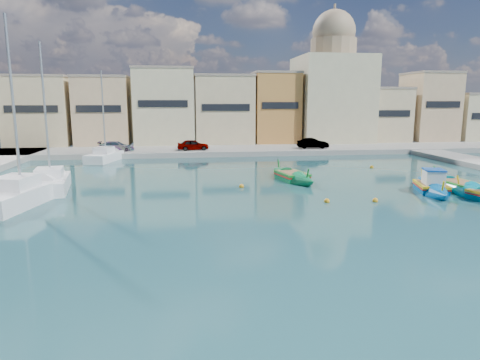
{
  "coord_description": "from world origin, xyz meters",
  "views": [
    {
      "loc": [
        -11.41,
        -20.61,
        6.37
      ],
      "look_at": [
        -7.87,
        6.0,
        1.4
      ],
      "focal_mm": 32.0,
      "sensor_mm": 36.0,
      "label": 1
    }
  ],
  "objects_px": {
    "yacht_mid": "(36,191)",
    "yacht_midnorth": "(53,181)",
    "church_block": "(332,87)",
    "luzzu_green": "(292,177)",
    "luzzu_blue_cabin": "(431,188)",
    "luzzu_cyan_mid": "(459,187)",
    "yacht_north": "(111,156)"
  },
  "relations": [
    {
      "from": "yacht_mid",
      "to": "yacht_midnorth",
      "type": "bearing_deg",
      "value": 90.01
    },
    {
      "from": "church_block",
      "to": "yacht_mid",
      "type": "distance_m",
      "value": 44.85
    },
    {
      "from": "luzzu_green",
      "to": "luzzu_blue_cabin",
      "type": "bearing_deg",
      "value": -33.73
    },
    {
      "from": "luzzu_blue_cabin",
      "to": "luzzu_cyan_mid",
      "type": "bearing_deg",
      "value": 6.08
    },
    {
      "from": "luzzu_green",
      "to": "yacht_mid",
      "type": "relative_size",
      "value": 0.62
    },
    {
      "from": "luzzu_cyan_mid",
      "to": "luzzu_green",
      "type": "height_order",
      "value": "luzzu_cyan_mid"
    },
    {
      "from": "yacht_mid",
      "to": "luzzu_cyan_mid",
      "type": "bearing_deg",
      "value": -2.89
    },
    {
      "from": "luzzu_blue_cabin",
      "to": "yacht_midnorth",
      "type": "bearing_deg",
      "value": 168.39
    },
    {
      "from": "church_block",
      "to": "luzzu_cyan_mid",
      "type": "relative_size",
      "value": 2.34
    },
    {
      "from": "luzzu_green",
      "to": "church_block",
      "type": "bearing_deg",
      "value": 64.97
    },
    {
      "from": "luzzu_blue_cabin",
      "to": "yacht_midnorth",
      "type": "xyz_separation_m",
      "value": [
        -27.21,
        5.59,
        0.13
      ]
    },
    {
      "from": "church_block",
      "to": "yacht_north",
      "type": "height_order",
      "value": "church_block"
    },
    {
      "from": "luzzu_cyan_mid",
      "to": "yacht_north",
      "type": "xyz_separation_m",
      "value": [
        -27.7,
        20.63,
        0.16
      ]
    },
    {
      "from": "yacht_north",
      "to": "yacht_midnorth",
      "type": "height_order",
      "value": "yacht_midnorth"
    },
    {
      "from": "yacht_north",
      "to": "yacht_mid",
      "type": "height_order",
      "value": "yacht_mid"
    },
    {
      "from": "luzzu_green",
      "to": "yacht_north",
      "type": "xyz_separation_m",
      "value": [
        -16.74,
        15.1,
        0.16
      ]
    },
    {
      "from": "luzzu_cyan_mid",
      "to": "yacht_north",
      "type": "bearing_deg",
      "value": 143.32
    },
    {
      "from": "luzzu_green",
      "to": "yacht_north",
      "type": "height_order",
      "value": "yacht_north"
    },
    {
      "from": "church_block",
      "to": "luzzu_blue_cabin",
      "type": "distance_m",
      "value": 34.15
    },
    {
      "from": "church_block",
      "to": "yacht_midnorth",
      "type": "distance_m",
      "value": 42.27
    },
    {
      "from": "church_block",
      "to": "yacht_midnorth",
      "type": "bearing_deg",
      "value": -138.8
    },
    {
      "from": "luzzu_cyan_mid",
      "to": "church_block",
      "type": "bearing_deg",
      "value": 86.99
    },
    {
      "from": "luzzu_blue_cabin",
      "to": "luzzu_green",
      "type": "height_order",
      "value": "luzzu_blue_cabin"
    },
    {
      "from": "church_block",
      "to": "luzzu_cyan_mid",
      "type": "bearing_deg",
      "value": -93.01
    },
    {
      "from": "luzzu_cyan_mid",
      "to": "yacht_midnorth",
      "type": "height_order",
      "value": "yacht_midnorth"
    },
    {
      "from": "yacht_north",
      "to": "luzzu_cyan_mid",
      "type": "bearing_deg",
      "value": -36.68
    },
    {
      "from": "luzzu_blue_cabin",
      "to": "luzzu_cyan_mid",
      "type": "xyz_separation_m",
      "value": [
        2.31,
        0.25,
        -0.07
      ]
    },
    {
      "from": "luzzu_blue_cabin",
      "to": "luzzu_green",
      "type": "bearing_deg",
      "value": 146.27
    },
    {
      "from": "yacht_north",
      "to": "yacht_midnorth",
      "type": "bearing_deg",
      "value": -96.77
    },
    {
      "from": "church_block",
      "to": "yacht_midnorth",
      "type": "relative_size",
      "value": 1.7
    },
    {
      "from": "luzzu_green",
      "to": "yacht_mid",
      "type": "height_order",
      "value": "yacht_mid"
    },
    {
      "from": "luzzu_cyan_mid",
      "to": "yacht_midnorth",
      "type": "xyz_separation_m",
      "value": [
        -29.51,
        5.34,
        0.19
      ]
    }
  ]
}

